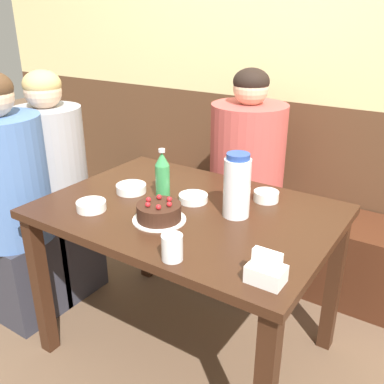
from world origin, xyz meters
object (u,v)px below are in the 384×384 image
at_px(glass_water_tall, 172,247).
at_px(bowl_sauce_shallow, 131,188).
at_px(person_grey_tee, 10,205).
at_px(bowl_soup_white, 266,196).
at_px(person_teal_shirt, 246,181).
at_px(water_pitcher, 237,186).
at_px(napkin_holder, 266,271).
at_px(bench_seat, 265,234).
at_px(bowl_side_dish, 193,198).
at_px(bowl_rice_small, 91,206).
at_px(person_pale_blue_shirt, 57,193).
at_px(soju_bottle, 162,175).
at_px(birthday_cake, 159,212).

bearing_deg(glass_water_tall, bowl_sauce_shallow, 143.87).
height_order(glass_water_tall, person_grey_tee, person_grey_tee).
bearing_deg(bowl_soup_white, person_teal_shirt, 125.26).
height_order(water_pitcher, napkin_holder, water_pitcher).
xyz_separation_m(bench_seat, bowl_side_dish, (-0.02, -0.76, 0.52)).
bearing_deg(water_pitcher, glass_water_tall, -92.74).
distance_m(napkin_holder, person_teal_shirt, 1.13).
xyz_separation_m(napkin_holder, bowl_sauce_shallow, (-0.78, 0.30, -0.02)).
distance_m(bowl_soup_white, person_teal_shirt, 0.55).
bearing_deg(person_grey_tee, bowl_rice_small, 2.03).
bearing_deg(person_pale_blue_shirt, soju_bottle, 0.84).
relative_size(person_teal_shirt, person_grey_tee, 0.98).
distance_m(soju_bottle, person_teal_shirt, 0.69).
bearing_deg(water_pitcher, person_teal_shirt, 112.87).
distance_m(bowl_side_dish, person_teal_shirt, 0.63).
bearing_deg(bowl_soup_white, bowl_side_dish, -144.95).
bearing_deg(water_pitcher, bowl_rice_small, -151.44).
xyz_separation_m(birthday_cake, bowl_sauce_shallow, (-0.27, 0.15, -0.02)).
xyz_separation_m(bowl_rice_small, person_grey_tee, (-0.53, -0.02, -0.12)).
xyz_separation_m(bench_seat, birthday_cake, (-0.03, -0.98, 0.54)).
height_order(bowl_soup_white, bowl_rice_small, bowl_soup_white).
xyz_separation_m(water_pitcher, bowl_soup_white, (0.04, 0.20, -0.10)).
bearing_deg(birthday_cake, napkin_holder, -16.21).
bearing_deg(bowl_side_dish, napkin_holder, -36.45).
height_order(water_pitcher, bowl_side_dish, water_pitcher).
bearing_deg(person_teal_shirt, birthday_cake, 2.78).
xyz_separation_m(bowl_rice_small, glass_water_tall, (0.49, -0.12, 0.03)).
height_order(napkin_holder, bowl_sauce_shallow, napkin_holder).
bearing_deg(person_grey_tee, glass_water_tall, -5.72).
xyz_separation_m(glass_water_tall, person_pale_blue_shirt, (-1.03, 0.37, -0.19)).
bearing_deg(bowl_rice_small, person_teal_shirt, 74.86).
height_order(birthday_cake, bowl_side_dish, birthday_cake).
bearing_deg(bench_seat, person_grey_tee, -128.13).
height_order(bowl_side_dish, glass_water_tall, glass_water_tall).
xyz_separation_m(napkin_holder, person_grey_tee, (-1.33, 0.05, -0.14)).
bearing_deg(water_pitcher, soju_bottle, -177.22).
xyz_separation_m(napkin_holder, bowl_soup_white, (-0.25, 0.55, -0.02)).
bearing_deg(bowl_rice_small, person_pale_blue_shirt, 154.85).
bearing_deg(person_pale_blue_shirt, person_teal_shirt, 40.07).
bearing_deg(birthday_cake, bench_seat, 88.39).
distance_m(bowl_rice_small, glass_water_tall, 0.51).
bearing_deg(napkin_holder, water_pitcher, 129.31).
relative_size(bowl_rice_small, person_grey_tee, 0.10).
bearing_deg(soju_bottle, person_pale_blue_shirt, -179.16).
xyz_separation_m(bench_seat, person_grey_tee, (-0.85, -1.08, 0.40)).
bearing_deg(glass_water_tall, napkin_holder, 9.37).
bearing_deg(glass_water_tall, person_grey_tee, 174.28).
relative_size(birthday_cake, glass_water_tall, 2.36).
xyz_separation_m(bowl_sauce_shallow, glass_water_tall, (0.48, -0.35, 0.03)).
distance_m(bench_seat, person_pale_blue_shirt, 1.23).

